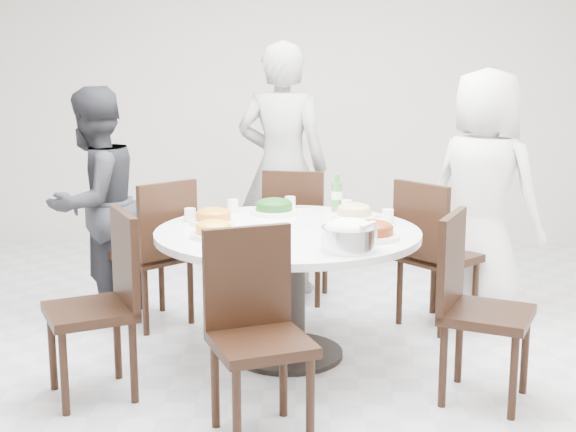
{
  "coord_description": "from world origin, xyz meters",
  "views": [
    {
      "loc": [
        0.05,
        -4.25,
        1.73
      ],
      "look_at": [
        -0.05,
        0.21,
        0.82
      ],
      "focal_mm": 50.0,
      "sensor_mm": 36.0,
      "label": 1
    }
  ],
  "objects_px": {
    "diner_left": "(94,204)",
    "chair_s": "(261,338)",
    "chair_sw": "(90,307)",
    "chair_ne": "(439,254)",
    "soup_bowl": "(234,240)",
    "rice_bowl": "(349,238)",
    "chair_n": "(298,234)",
    "dining_table": "(288,294)",
    "diner_middle": "(282,168)",
    "diner_right": "(484,194)",
    "chair_nw": "(153,252)",
    "beverage_bottle": "(337,193)",
    "chair_se": "(487,310)"
  },
  "relations": [
    {
      "from": "chair_ne",
      "to": "diner_middle",
      "type": "distance_m",
      "value": 1.36
    },
    {
      "from": "chair_s",
      "to": "diner_right",
      "type": "xyz_separation_m",
      "value": [
        1.37,
        1.81,
        0.34
      ]
    },
    {
      "from": "chair_nw",
      "to": "diner_left",
      "type": "bearing_deg",
      "value": -62.78
    },
    {
      "from": "dining_table",
      "to": "chair_n",
      "type": "relative_size",
      "value": 1.58
    },
    {
      "from": "chair_n",
      "to": "diner_middle",
      "type": "bearing_deg",
      "value": -55.13
    },
    {
      "from": "rice_bowl",
      "to": "soup_bowl",
      "type": "bearing_deg",
      "value": 175.95
    },
    {
      "from": "dining_table",
      "to": "chair_sw",
      "type": "bearing_deg",
      "value": -149.56
    },
    {
      "from": "chair_sw",
      "to": "diner_left",
      "type": "distance_m",
      "value": 1.35
    },
    {
      "from": "diner_right",
      "to": "chair_ne",
      "type": "bearing_deg",
      "value": 77.78
    },
    {
      "from": "chair_n",
      "to": "diner_left",
      "type": "distance_m",
      "value": 1.42
    },
    {
      "from": "chair_sw",
      "to": "rice_bowl",
      "type": "xyz_separation_m",
      "value": [
        1.3,
        0.11,
        0.34
      ]
    },
    {
      "from": "chair_se",
      "to": "diner_left",
      "type": "xyz_separation_m",
      "value": [
        -2.29,
        1.29,
        0.29
      ]
    },
    {
      "from": "chair_ne",
      "to": "diner_left",
      "type": "relative_size",
      "value": 0.62
    },
    {
      "from": "chair_nw",
      "to": "diner_middle",
      "type": "bearing_deg",
      "value": -179.12
    },
    {
      "from": "chair_sw",
      "to": "chair_s",
      "type": "relative_size",
      "value": 1.0
    },
    {
      "from": "chair_nw",
      "to": "chair_sw",
      "type": "bearing_deg",
      "value": 41.67
    },
    {
      "from": "chair_n",
      "to": "diner_left",
      "type": "bearing_deg",
      "value": 26.64
    },
    {
      "from": "rice_bowl",
      "to": "dining_table",
      "type": "bearing_deg",
      "value": 124.52
    },
    {
      "from": "chair_sw",
      "to": "diner_left",
      "type": "xyz_separation_m",
      "value": [
        -0.3,
        1.29,
        0.29
      ]
    },
    {
      "from": "diner_middle",
      "to": "chair_se",
      "type": "bearing_deg",
      "value": 130.18
    },
    {
      "from": "chair_nw",
      "to": "chair_s",
      "type": "distance_m",
      "value": 1.76
    },
    {
      "from": "chair_n",
      "to": "chair_s",
      "type": "xyz_separation_m",
      "value": [
        -0.14,
        -2.12,
        0.0
      ]
    },
    {
      "from": "chair_ne",
      "to": "diner_left",
      "type": "distance_m",
      "value": 2.25
    },
    {
      "from": "chair_sw",
      "to": "rice_bowl",
      "type": "distance_m",
      "value": 1.35
    },
    {
      "from": "soup_bowl",
      "to": "rice_bowl",
      "type": "bearing_deg",
      "value": -4.05
    },
    {
      "from": "chair_nw",
      "to": "beverage_bottle",
      "type": "xyz_separation_m",
      "value": [
        1.18,
        -0.01,
        0.39
      ]
    },
    {
      "from": "diner_left",
      "to": "soup_bowl",
      "type": "xyz_separation_m",
      "value": [
        1.02,
        -1.13,
        0.03
      ]
    },
    {
      "from": "chair_nw",
      "to": "chair_se",
      "type": "xyz_separation_m",
      "value": [
        1.89,
        -1.15,
        0.0
      ]
    },
    {
      "from": "rice_bowl",
      "to": "chair_n",
      "type": "bearing_deg",
      "value": 99.91
    },
    {
      "from": "chair_se",
      "to": "diner_middle",
      "type": "relative_size",
      "value": 0.52
    },
    {
      "from": "chair_s",
      "to": "diner_middle",
      "type": "xyz_separation_m",
      "value": [
        0.02,
        2.36,
        0.43
      ]
    },
    {
      "from": "chair_s",
      "to": "rice_bowl",
      "type": "distance_m",
      "value": 0.76
    },
    {
      "from": "soup_bowl",
      "to": "diner_right",
      "type": "bearing_deg",
      "value": 38.6
    },
    {
      "from": "soup_bowl",
      "to": "chair_sw",
      "type": "bearing_deg",
      "value": -167.81
    },
    {
      "from": "chair_ne",
      "to": "diner_middle",
      "type": "relative_size",
      "value": 0.52
    },
    {
      "from": "diner_left",
      "to": "chair_nw",
      "type": "bearing_deg",
      "value": 99.34
    },
    {
      "from": "chair_nw",
      "to": "dining_table",
      "type": "bearing_deg",
      "value": 103.99
    },
    {
      "from": "chair_s",
      "to": "diner_right",
      "type": "bearing_deg",
      "value": 30.79
    },
    {
      "from": "chair_sw",
      "to": "chair_s",
      "type": "xyz_separation_m",
      "value": [
        0.89,
        -0.43,
        0.0
      ]
    },
    {
      "from": "chair_se",
      "to": "diner_middle",
      "type": "xyz_separation_m",
      "value": [
        -1.08,
        1.94,
        0.43
      ]
    },
    {
      "from": "chair_nw",
      "to": "chair_se",
      "type": "bearing_deg",
      "value": 105.45
    },
    {
      "from": "soup_bowl",
      "to": "beverage_bottle",
      "type": "distance_m",
      "value": 1.13
    },
    {
      "from": "chair_s",
      "to": "diner_middle",
      "type": "bearing_deg",
      "value": 67.22
    },
    {
      "from": "chair_ne",
      "to": "chair_s",
      "type": "distance_m",
      "value": 1.89
    },
    {
      "from": "chair_ne",
      "to": "diner_left",
      "type": "height_order",
      "value": "diner_left"
    },
    {
      "from": "dining_table",
      "to": "chair_s",
      "type": "height_order",
      "value": "chair_s"
    },
    {
      "from": "dining_table",
      "to": "chair_s",
      "type": "distance_m",
      "value": 1.02
    },
    {
      "from": "diner_left",
      "to": "chair_s",
      "type": "bearing_deg",
      "value": 63.47
    },
    {
      "from": "dining_table",
      "to": "chair_ne",
      "type": "xyz_separation_m",
      "value": [
        0.95,
        0.57,
        0.1
      ]
    },
    {
      "from": "chair_n",
      "to": "dining_table",
      "type": "bearing_deg",
      "value": 97.55
    }
  ]
}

